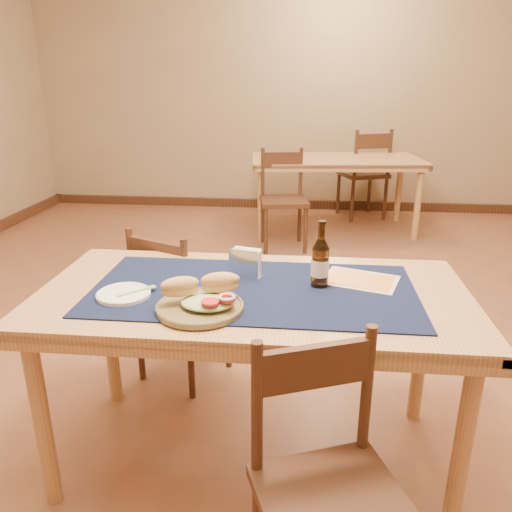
# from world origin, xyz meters

# --- Properties ---
(room) EXTENTS (6.04, 7.04, 2.84)m
(room) POSITION_xyz_m (0.00, 0.00, 1.40)
(room) COLOR brown
(room) RESTS_ON ground
(main_table) EXTENTS (1.60, 0.80, 0.75)m
(main_table) POSITION_xyz_m (0.00, -0.80, 0.67)
(main_table) COLOR tan
(main_table) RESTS_ON ground
(placemat) EXTENTS (1.20, 0.60, 0.01)m
(placemat) POSITION_xyz_m (0.00, -0.80, 0.75)
(placemat) COLOR #0F1B38
(placemat) RESTS_ON main_table
(baseboard) EXTENTS (6.00, 7.00, 0.10)m
(baseboard) POSITION_xyz_m (0.00, 0.00, 0.05)
(baseboard) COLOR #412617
(baseboard) RESTS_ON ground
(back_table) EXTENTS (1.75, 1.00, 0.75)m
(back_table) POSITION_xyz_m (0.47, 2.58, 0.67)
(back_table) COLOR tan
(back_table) RESTS_ON ground
(chair_main_far) EXTENTS (0.51, 0.51, 0.83)m
(chair_main_far) POSITION_xyz_m (-0.44, -0.26, 0.43)
(chair_main_far) COLOR #412617
(chair_main_far) RESTS_ON ground
(chair_main_near) EXTENTS (0.50, 0.50, 0.84)m
(chair_main_near) POSITION_xyz_m (0.27, -1.42, 0.44)
(chair_main_near) COLOR #412617
(chair_main_near) RESTS_ON ground
(chair_back_near) EXTENTS (0.48, 0.48, 0.90)m
(chair_back_near) POSITION_xyz_m (-0.02, 1.98, 0.47)
(chair_back_near) COLOR #412617
(chair_back_near) RESTS_ON ground
(chair_back_far) EXTENTS (0.59, 0.59, 0.99)m
(chair_back_far) POSITION_xyz_m (0.83, 3.11, 0.52)
(chair_back_far) COLOR #412617
(chair_back_far) RESTS_ON ground
(sandwich_plate) EXTENTS (0.30, 0.30, 0.11)m
(sandwich_plate) POSITION_xyz_m (-0.15, -0.99, 0.79)
(sandwich_plate) COLOR olive
(sandwich_plate) RESTS_ON placemat
(side_plate) EXTENTS (0.19, 0.19, 0.02)m
(side_plate) POSITION_xyz_m (-0.46, -0.91, 0.76)
(side_plate) COLOR white
(side_plate) RESTS_ON placemat
(fork) EXTENTS (0.12, 0.12, 0.00)m
(fork) POSITION_xyz_m (-0.40, -0.89, 0.77)
(fork) COLOR #73B865
(fork) RESTS_ON side_plate
(beer_bottle) EXTENTS (0.07, 0.07, 0.25)m
(beer_bottle) POSITION_xyz_m (0.25, -0.74, 0.85)
(beer_bottle) COLOR #45290C
(beer_bottle) RESTS_ON placemat
(napkin_holder) EXTENTS (0.14, 0.08, 0.12)m
(napkin_holder) POSITION_xyz_m (-0.04, -0.68, 0.81)
(napkin_holder) COLOR white
(napkin_holder) RESTS_ON placemat
(menu_card) EXTENTS (0.33, 0.28, 0.01)m
(menu_card) POSITION_xyz_m (0.40, -0.68, 0.76)
(menu_card) COLOR beige
(menu_card) RESTS_ON placemat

